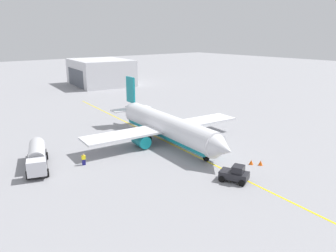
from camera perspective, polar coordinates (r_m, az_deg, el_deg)
name	(u,v)px	position (r m, az deg, el deg)	size (l,w,h in m)	color
ground_plane	(168,142)	(57.77, 0.00, -2.86)	(400.00, 400.00, 0.00)	#939399
airplane	(167,126)	(57.30, -0.25, -0.08)	(32.58, 29.88, 9.98)	white
fuel_tanker	(37,156)	(50.28, -21.70, -4.83)	(10.81, 5.70, 3.15)	#2D2D33
pushback_tug	(235,174)	(43.65, 11.49, -8.13)	(4.10, 3.47, 2.20)	#232328
refueling_worker	(84,160)	(49.47, -14.36, -5.63)	(0.38, 0.54, 1.71)	navy
safety_cone_nose	(261,163)	(49.82, 15.69, -6.15)	(0.65, 0.65, 0.72)	#F2590F
safety_cone_wingtip	(251,162)	(49.77, 14.18, -6.07)	(0.63, 0.63, 0.70)	#F2590F
distant_hangar	(100,72)	(124.96, -11.60, 9.09)	(25.79, 21.28, 9.23)	silver
taxi_line_marking	(168,142)	(57.77, 0.00, -2.86)	(87.60, 0.30, 0.01)	yellow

